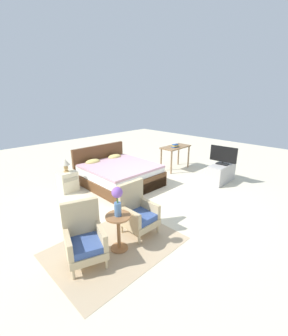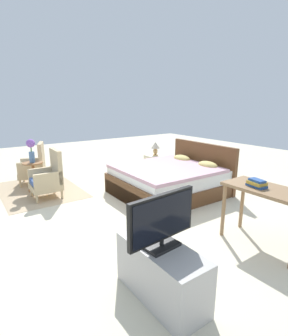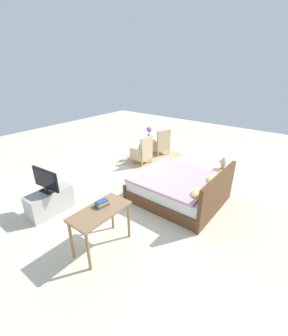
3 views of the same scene
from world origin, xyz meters
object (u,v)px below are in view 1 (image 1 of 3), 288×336
at_px(table_lamp, 65,164).
at_px(tv_stand, 221,173).
at_px(armchair_by_window_right, 137,213).
at_px(armchair_by_window_left, 84,239).
at_px(side_table, 119,228).
at_px(bed, 118,174).
at_px(vanity_desk, 175,150).
at_px(flower_vase, 117,198).
at_px(book_stack, 175,146).
at_px(nightstand, 67,181).
at_px(tv_flatscreen, 223,155).

bearing_deg(table_lamp, tv_stand, -36.86).
bearing_deg(armchair_by_window_right, table_lamp, 90.15).
height_order(armchair_by_window_left, side_table, armchair_by_window_left).
relative_size(bed, armchair_by_window_right, 2.17).
bearing_deg(vanity_desk, flower_vase, -154.56).
xyz_separation_m(tv_stand, vanity_desk, (0.03, 1.66, 0.39)).
distance_m(vanity_desk, book_stack, 0.21).
bearing_deg(armchair_by_window_left, table_lamp, 67.71).
distance_m(side_table, table_lamp, 2.83).
height_order(armchair_by_window_right, side_table, armchair_by_window_right).
bearing_deg(book_stack, nightstand, 164.08).
height_order(side_table, tv_flatscreen, tv_flatscreen).
height_order(bed, vanity_desk, bed).
relative_size(armchair_by_window_left, side_table, 1.51).
distance_m(side_table, book_stack, 4.26).
relative_size(flower_vase, book_stack, 1.95).
distance_m(armchair_by_window_left, table_lamp, 2.84).
bearing_deg(flower_vase, table_lamp, 78.84).
height_order(armchair_by_window_left, vanity_desk, armchair_by_window_left).
bearing_deg(tv_flatscreen, armchair_by_window_left, -178.97).
relative_size(bed, armchair_by_window_left, 2.17).
height_order(bed, armchair_by_window_left, bed).
relative_size(flower_vase, table_lamp, 1.45).
relative_size(nightstand, tv_flatscreen, 0.71).
relative_size(side_table, tv_flatscreen, 0.82).
bearing_deg(tv_stand, tv_flatscreen, 4.58).
relative_size(armchair_by_window_left, vanity_desk, 0.88).
relative_size(armchair_by_window_left, tv_stand, 0.96).
xyz_separation_m(bed, armchair_by_window_left, (-2.29, -2.05, 0.08)).
relative_size(side_table, nightstand, 1.16).
xyz_separation_m(nightstand, table_lamp, (-0.00, 0.00, 0.48)).
relative_size(flower_vase, tv_stand, 0.50).
distance_m(nightstand, table_lamp, 0.48).
xyz_separation_m(flower_vase, book_stack, (3.83, 1.81, -0.08)).
bearing_deg(bed, table_lamp, 155.42).
relative_size(armchair_by_window_right, tv_stand, 0.96).
bearing_deg(armchair_by_window_right, flower_vase, -165.54).
distance_m(nightstand, vanity_desk, 3.54).
distance_m(armchair_by_window_left, tv_flatscreen, 4.47).
xyz_separation_m(armchair_by_window_left, armchair_by_window_right, (1.08, 0.00, 0.00)).
height_order(bed, tv_flatscreen, tv_flatscreen).
relative_size(flower_vase, vanity_desk, 0.46).
bearing_deg(vanity_desk, table_lamp, 165.63).
bearing_deg(side_table, tv_stand, 3.18).
height_order(bed, nightstand, bed).
height_order(armchair_by_window_right, book_stack, armchair_by_window_right).
relative_size(side_table, book_stack, 2.50).
relative_size(tv_flatscreen, vanity_desk, 0.72).
distance_m(bed, tv_stand, 2.92).
relative_size(nightstand, tv_stand, 0.55).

